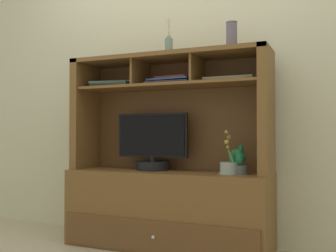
% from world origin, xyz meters
% --- Properties ---
extents(floor_plane, '(6.00, 6.00, 0.02)m').
position_xyz_m(floor_plane, '(0.00, 0.00, -0.01)').
color(floor_plane, tan).
rests_on(floor_plane, ground).
extents(back_wall, '(6.00, 0.02, 2.80)m').
position_xyz_m(back_wall, '(0.00, 0.26, 1.40)').
color(back_wall, beige).
rests_on(back_wall, ground).
extents(media_console, '(1.44, 0.49, 1.36)m').
position_xyz_m(media_console, '(0.00, 0.01, 0.41)').
color(media_console, brown).
rests_on(media_console, ground).
extents(tv_monitor, '(0.54, 0.24, 0.41)m').
position_xyz_m(tv_monitor, '(-0.13, 0.02, 0.71)').
color(tv_monitor, black).
rests_on(tv_monitor, media_console).
extents(potted_orchid, '(0.14, 0.14, 0.29)m').
position_xyz_m(potted_orchid, '(0.45, -0.04, 0.58)').
color(potted_orchid, '#8D9D94').
rests_on(potted_orchid, media_console).
extents(potted_fern, '(0.13, 0.13, 0.19)m').
position_xyz_m(potted_fern, '(0.51, -0.01, 0.62)').
color(potted_fern, '#4E5554').
rests_on(potted_fern, media_console).
extents(magazine_stack_left, '(0.34, 0.21, 0.03)m').
position_xyz_m(magazine_stack_left, '(0.45, 0.03, 1.17)').
color(magazine_stack_left, gray).
rests_on(magazine_stack_left, media_console).
extents(magazine_stack_centre, '(0.36, 0.24, 0.04)m').
position_xyz_m(magazine_stack_centre, '(-0.44, -0.00, 1.17)').
color(magazine_stack_centre, gray).
rests_on(magazine_stack_centre, media_console).
extents(magazine_stack_right, '(0.35, 0.25, 0.06)m').
position_xyz_m(magazine_stack_right, '(0.03, 0.02, 1.18)').
color(magazine_stack_right, '#302B3F').
rests_on(magazine_stack_right, media_console).
extents(diffuser_bottle, '(0.06, 0.06, 0.27)m').
position_xyz_m(diffuser_bottle, '(0.00, 0.02, 1.43)').
color(diffuser_bottle, slate).
rests_on(diffuser_bottle, media_console).
extents(ceramic_vase, '(0.08, 0.08, 0.19)m').
position_xyz_m(ceramic_vase, '(0.47, -0.02, 1.46)').
color(ceramic_vase, '#5B5161').
rests_on(ceramic_vase, media_console).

